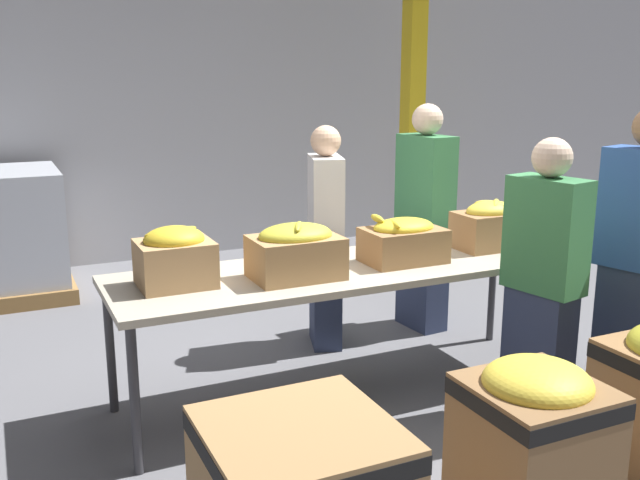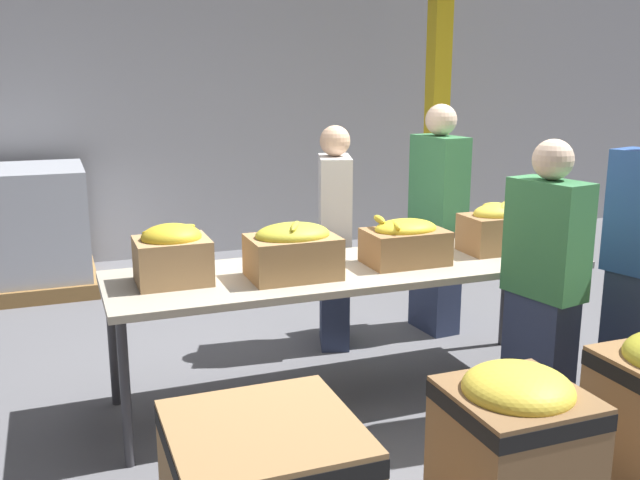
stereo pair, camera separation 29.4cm
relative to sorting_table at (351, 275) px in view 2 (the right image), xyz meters
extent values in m
plane|color=slate|center=(0.00, 0.00, -0.74)|extent=(30.00, 30.00, 0.00)
cube|color=#A8A8AD|center=(0.00, 3.76, 1.26)|extent=(16.00, 0.08, 4.00)
cube|color=#B2A893|center=(0.00, 0.00, 0.03)|extent=(2.77, 0.84, 0.04)
cylinder|color=#38383D|center=(-1.33, -0.36, -0.37)|extent=(0.05, 0.05, 0.75)
cylinder|color=#38383D|center=(1.33, -0.36, -0.37)|extent=(0.05, 0.05, 0.75)
cylinder|color=#38383D|center=(-1.33, 0.36, -0.37)|extent=(0.05, 0.05, 0.75)
cylinder|color=#38383D|center=(1.33, 0.36, -0.37)|extent=(0.05, 0.05, 0.75)
cube|color=tan|center=(-1.01, 0.04, 0.17)|extent=(0.38, 0.33, 0.24)
ellipsoid|color=gold|center=(-1.01, 0.04, 0.30)|extent=(0.32, 0.28, 0.14)
ellipsoid|color=gold|center=(-1.04, 0.05, 0.32)|extent=(0.20, 0.14, 0.05)
ellipsoid|color=gold|center=(-0.95, 0.08, 0.33)|extent=(0.20, 0.15, 0.05)
ellipsoid|color=gold|center=(-0.96, 0.13, 0.32)|extent=(0.16, 0.07, 0.04)
ellipsoid|color=gold|center=(-1.07, 0.02, 0.33)|extent=(0.20, 0.09, 0.04)
cube|color=#A37A4C|center=(-0.38, -0.09, 0.16)|extent=(0.48, 0.34, 0.23)
ellipsoid|color=gold|center=(-0.38, -0.09, 0.29)|extent=(0.41, 0.30, 0.13)
ellipsoid|color=gold|center=(-0.38, -0.12, 0.34)|extent=(0.14, 0.21, 0.05)
ellipsoid|color=gold|center=(-0.36, -0.16, 0.32)|extent=(0.16, 0.06, 0.04)
ellipsoid|color=gold|center=(-0.34, -0.10, 0.33)|extent=(0.12, 0.18, 0.05)
ellipsoid|color=gold|center=(-0.35, -0.04, 0.32)|extent=(0.08, 0.15, 0.04)
cube|color=olive|center=(0.32, -0.05, 0.15)|extent=(0.46, 0.32, 0.20)
ellipsoid|color=yellow|center=(0.32, -0.05, 0.26)|extent=(0.38, 0.26, 0.11)
ellipsoid|color=yellow|center=(0.24, -0.08, 0.29)|extent=(0.10, 0.22, 0.05)
ellipsoid|color=yellow|center=(0.19, 0.03, 0.31)|extent=(0.08, 0.18, 0.05)
cube|color=olive|center=(1.00, 0.01, 0.17)|extent=(0.44, 0.29, 0.23)
ellipsoid|color=yellow|center=(1.00, 0.01, 0.29)|extent=(0.34, 0.23, 0.12)
ellipsoid|color=yellow|center=(1.02, 0.09, 0.31)|extent=(0.07, 0.16, 0.05)
ellipsoid|color=yellow|center=(1.03, 0.01, 0.34)|extent=(0.18, 0.19, 0.06)
ellipsoid|color=yellow|center=(1.05, -0.06, 0.33)|extent=(0.16, 0.07, 0.04)
ellipsoid|color=yellow|center=(1.00, 0.06, 0.33)|extent=(0.16, 0.11, 0.05)
cube|color=#2D3856|center=(1.03, 0.81, -0.35)|extent=(0.24, 0.39, 0.79)
cube|color=#387A47|center=(1.03, 0.81, 0.37)|extent=(0.26, 0.46, 0.65)
sphere|color=beige|center=(1.03, 0.81, 0.81)|extent=(0.22, 0.22, 0.22)
cube|color=#2D3856|center=(0.22, 0.79, -0.38)|extent=(0.29, 0.39, 0.73)
cube|color=silver|center=(0.22, 0.79, 0.29)|extent=(0.33, 0.46, 0.60)
sphere|color=#DBAD89|center=(0.22, 0.79, 0.69)|extent=(0.21, 0.21, 0.21)
cube|color=#2D3856|center=(0.80, -0.70, -0.37)|extent=(0.26, 0.39, 0.74)
cube|color=#387A47|center=(0.80, -0.70, 0.30)|extent=(0.29, 0.45, 0.61)
sphere|color=beige|center=(0.80, -0.70, 0.71)|extent=(0.21, 0.21, 0.21)
cube|color=black|center=(-0.96, -1.46, -0.11)|extent=(0.66, 0.66, 0.07)
cube|color=olive|center=(0.10, -1.46, -0.42)|extent=(0.53, 0.53, 0.64)
cube|color=black|center=(0.10, -1.46, -0.16)|extent=(0.53, 0.53, 0.07)
ellipsoid|color=yellow|center=(0.10, -1.46, -0.09)|extent=(0.45, 0.45, 0.18)
cube|color=gold|center=(1.94, 2.46, 1.26)|extent=(0.18, 0.18, 4.00)
cube|color=olive|center=(-1.84, 3.01, -0.68)|extent=(1.15, 1.15, 0.13)
cube|color=#B2B7C1|center=(-1.84, 3.01, -0.14)|extent=(1.05, 1.05, 0.95)
camera|label=1|loc=(-1.84, -3.53, 1.14)|focal=40.00mm
camera|label=2|loc=(-1.57, -3.64, 1.14)|focal=40.00mm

